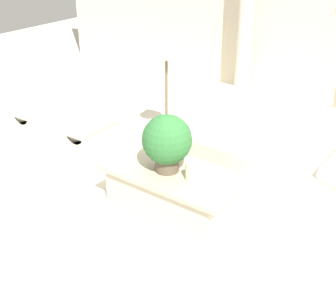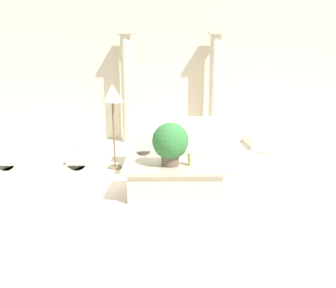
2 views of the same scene
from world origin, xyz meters
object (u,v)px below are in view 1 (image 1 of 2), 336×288
at_px(sofa_long, 265,149).
at_px(loveseat, 79,122).
at_px(potted_plant, 167,141).
at_px(floor_lamp, 166,51).
at_px(coffee_table, 173,190).

xyz_separation_m(sofa_long, loveseat, (-2.16, -0.71, 0.01)).
relative_size(sofa_long, potted_plant, 3.63).
bearing_deg(floor_lamp, potted_plant, -53.21).
xyz_separation_m(sofa_long, floor_lamp, (-1.41, 0.09, 0.84)).
bearing_deg(coffee_table, sofa_long, 69.22).
bearing_deg(sofa_long, coffee_table, -110.78).
relative_size(sofa_long, loveseat, 1.72).
height_order(sofa_long, potted_plant, potted_plant).
distance_m(loveseat, coffee_table, 1.79).
xyz_separation_m(coffee_table, floor_lamp, (-0.98, 1.21, 0.97)).
bearing_deg(potted_plant, sofa_long, 66.94).
bearing_deg(floor_lamp, loveseat, -133.21).
bearing_deg(loveseat, coffee_table, -13.31).
distance_m(sofa_long, coffee_table, 1.21).
relative_size(sofa_long, coffee_table, 1.51).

